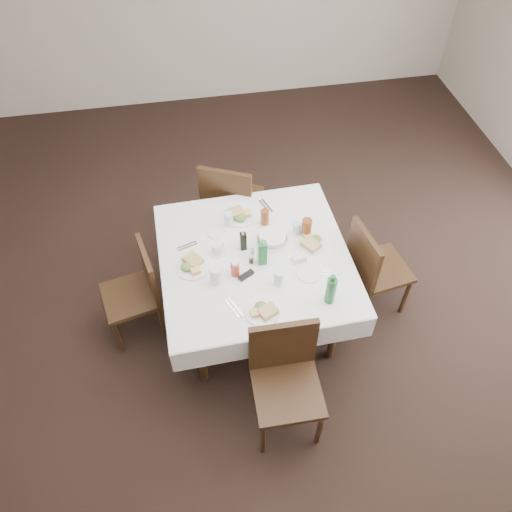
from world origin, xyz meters
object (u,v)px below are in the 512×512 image
at_px(water_w, 215,275).
at_px(oil_cruet_dark, 243,241).
at_px(bread_basket, 272,239).
at_px(water_n, 229,219).
at_px(chair_north, 230,200).
at_px(coffee_mug, 218,249).
at_px(dining_table, 255,263).
at_px(ketchup_bottle, 235,269).
at_px(oil_cruet_green, 262,252).
at_px(water_e, 297,228).
at_px(chair_south, 285,373).
at_px(chair_east, 372,265).
at_px(green_bottle, 331,290).
at_px(chair_west, 139,287).
at_px(water_s, 279,278).

relative_size(water_w, oil_cruet_dark, 0.75).
bearing_deg(bread_basket, water_n, 141.01).
relative_size(chair_north, coffee_mug, 8.01).
bearing_deg(dining_table, ketchup_bottle, -139.83).
xyz_separation_m(oil_cruet_green, coffee_mug, (-0.31, 0.15, -0.07)).
height_order(dining_table, oil_cruet_green, oil_cruet_green).
bearing_deg(water_e, chair_south, -106.68).
bearing_deg(chair_east, oil_cruet_green, -179.54).
bearing_deg(water_n, oil_cruet_green, -66.40).
xyz_separation_m(water_w, oil_cruet_dark, (0.25, 0.28, 0.01)).
distance_m(dining_table, water_n, 0.41).
relative_size(dining_table, chair_east, 1.59).
bearing_deg(oil_cruet_dark, water_e, 10.05).
relative_size(dining_table, chair_north, 1.48).
bearing_deg(water_w, dining_table, 30.42).
xyz_separation_m(chair_north, chair_east, (1.01, -0.92, -0.04)).
distance_m(water_w, oil_cruet_green, 0.38).
bearing_deg(chair_north, water_w, -103.26).
distance_m(chair_east, bread_basket, 0.85).
bearing_deg(green_bottle, chair_north, 110.40).
bearing_deg(water_w, water_n, 72.48).
relative_size(chair_south, ketchup_bottle, 7.17).
xyz_separation_m(chair_south, water_w, (-0.37, 0.68, 0.29)).
height_order(chair_north, bread_basket, chair_north).
distance_m(chair_east, coffee_mug, 1.25).
distance_m(chair_east, water_e, 0.69).
distance_m(water_n, water_e, 0.54).
height_order(chair_west, water_n, water_n).
relative_size(chair_north, ketchup_bottle, 7.28).
bearing_deg(chair_west, chair_east, -4.06).
height_order(dining_table, chair_west, chair_west).
distance_m(chair_south, bread_basket, 1.02).
relative_size(chair_east, water_n, 7.38).
bearing_deg(oil_cruet_green, chair_south, -89.56).
relative_size(chair_north, water_e, 8.52).
height_order(bread_basket, green_bottle, green_bottle).
height_order(chair_north, water_n, chair_north).
distance_m(water_n, ketchup_bottle, 0.51).
bearing_deg(bread_basket, green_bottle, -65.48).
xyz_separation_m(chair_west, oil_cruet_green, (0.94, -0.14, 0.38)).
relative_size(chair_south, chair_east, 1.06).
xyz_separation_m(water_w, green_bottle, (0.75, -0.30, 0.05)).
distance_m(water_s, water_w, 0.45).
distance_m(bread_basket, oil_cruet_green, 0.23).
bearing_deg(chair_south, chair_east, 42.27).
relative_size(chair_west, ketchup_bottle, 6.49).
bearing_deg(coffee_mug, chair_north, 75.68).
bearing_deg(water_e, chair_north, 121.86).
bearing_deg(oil_cruet_dark, chair_south, -82.92).
bearing_deg(ketchup_bottle, chair_south, -73.16).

